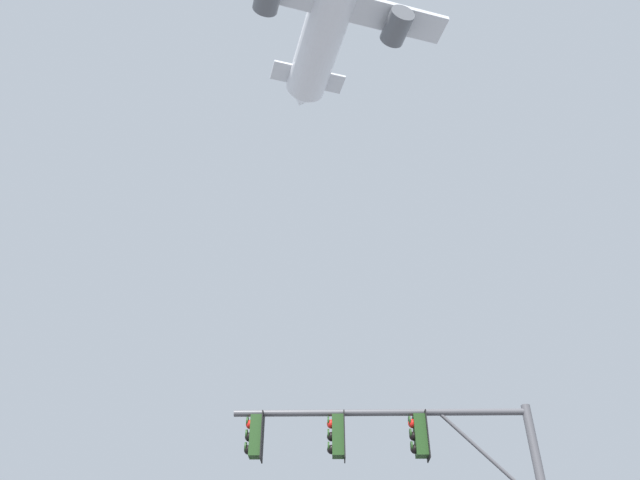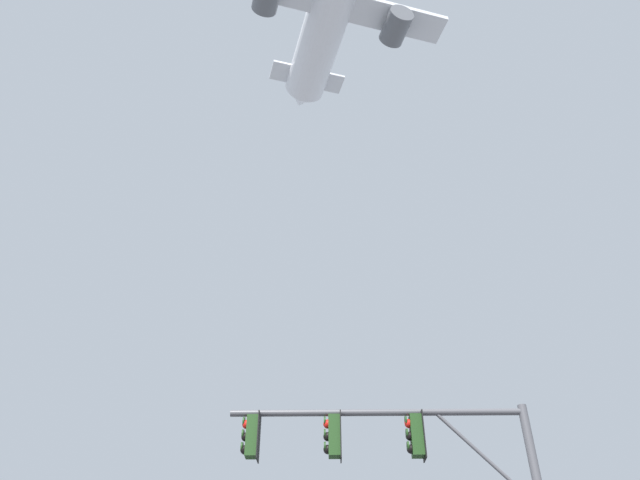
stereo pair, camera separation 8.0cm
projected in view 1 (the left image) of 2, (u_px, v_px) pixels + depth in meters
signal_pole_near at (416, 470)px, 12.65m from camera, size 6.70×0.52×6.30m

